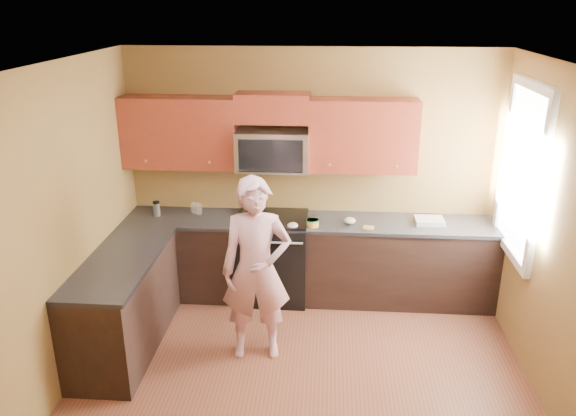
# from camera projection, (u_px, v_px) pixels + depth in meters

# --- Properties ---
(floor) EXTENTS (4.00, 4.00, 0.00)m
(floor) POSITION_uv_depth(u_px,v_px,m) (300.00, 394.00, 4.77)
(floor) COLOR brown
(floor) RESTS_ON ground
(ceiling) EXTENTS (4.00, 4.00, 0.00)m
(ceiling) POSITION_uv_depth(u_px,v_px,m) (303.00, 69.00, 3.82)
(ceiling) COLOR white
(ceiling) RESTS_ON ground
(wall_back) EXTENTS (4.00, 0.00, 4.00)m
(wall_back) POSITION_uv_depth(u_px,v_px,m) (311.00, 174.00, 6.16)
(wall_back) COLOR brown
(wall_back) RESTS_ON ground
(wall_left) EXTENTS (0.00, 4.00, 4.00)m
(wall_left) POSITION_uv_depth(u_px,v_px,m) (49.00, 242.00, 4.44)
(wall_left) COLOR brown
(wall_left) RESTS_ON ground
(wall_right) EXTENTS (0.00, 4.00, 4.00)m
(wall_right) POSITION_uv_depth(u_px,v_px,m) (570.00, 258.00, 4.16)
(wall_right) COLOR brown
(wall_right) RESTS_ON ground
(cabinet_back_run) EXTENTS (4.00, 0.60, 0.88)m
(cabinet_back_run) POSITION_uv_depth(u_px,v_px,m) (309.00, 260.00, 6.20)
(cabinet_back_run) COLOR black
(cabinet_back_run) RESTS_ON floor
(cabinet_left_run) EXTENTS (0.60, 1.60, 0.88)m
(cabinet_left_run) POSITION_uv_depth(u_px,v_px,m) (124.00, 305.00, 5.29)
(cabinet_left_run) COLOR black
(cabinet_left_run) RESTS_ON floor
(countertop_back) EXTENTS (4.00, 0.62, 0.04)m
(countertop_back) POSITION_uv_depth(u_px,v_px,m) (309.00, 222.00, 6.03)
(countertop_back) COLOR black
(countertop_back) RESTS_ON cabinet_back_run
(countertop_left) EXTENTS (0.62, 1.60, 0.04)m
(countertop_left) POSITION_uv_depth(u_px,v_px,m) (120.00, 261.00, 5.13)
(countertop_left) COLOR black
(countertop_left) RESTS_ON cabinet_left_run
(stove) EXTENTS (0.76, 0.65, 0.95)m
(stove) POSITION_uv_depth(u_px,v_px,m) (272.00, 257.00, 6.20)
(stove) COLOR black
(stove) RESTS_ON floor
(microwave) EXTENTS (0.76, 0.40, 0.42)m
(microwave) POSITION_uv_depth(u_px,v_px,m) (273.00, 169.00, 5.97)
(microwave) COLOR silver
(microwave) RESTS_ON wall_back
(upper_cab_left) EXTENTS (1.22, 0.33, 0.75)m
(upper_cab_left) POSITION_uv_depth(u_px,v_px,m) (182.00, 166.00, 6.07)
(upper_cab_left) COLOR maroon
(upper_cab_left) RESTS_ON wall_back
(upper_cab_right) EXTENTS (1.12, 0.33, 0.75)m
(upper_cab_right) POSITION_uv_depth(u_px,v_px,m) (361.00, 170.00, 5.94)
(upper_cab_right) COLOR maroon
(upper_cab_right) RESTS_ON wall_back
(upper_cab_over_mw) EXTENTS (0.76, 0.33, 0.30)m
(upper_cab_over_mw) POSITION_uv_depth(u_px,v_px,m) (273.00, 108.00, 5.78)
(upper_cab_over_mw) COLOR maroon
(upper_cab_over_mw) RESTS_ON wall_back
(window) EXTENTS (0.06, 1.06, 1.66)m
(window) POSITION_uv_depth(u_px,v_px,m) (522.00, 172.00, 5.17)
(window) COLOR white
(window) RESTS_ON wall_right
(woman) EXTENTS (0.67, 0.48, 1.73)m
(woman) POSITION_uv_depth(u_px,v_px,m) (256.00, 270.00, 5.04)
(woman) COLOR #D86C90
(woman) RESTS_ON floor
(frying_pan) EXTENTS (0.28, 0.45, 0.06)m
(frying_pan) POSITION_uv_depth(u_px,v_px,m) (263.00, 222.00, 5.90)
(frying_pan) COLOR black
(frying_pan) RESTS_ON stove
(butter_tub) EXTENTS (0.13, 0.13, 0.10)m
(butter_tub) POSITION_uv_depth(u_px,v_px,m) (313.00, 226.00, 5.86)
(butter_tub) COLOR gold
(butter_tub) RESTS_ON countertop_back
(toast_slice) EXTENTS (0.13, 0.13, 0.01)m
(toast_slice) POSITION_uv_depth(u_px,v_px,m) (368.00, 228.00, 5.80)
(toast_slice) COLOR #B27F47
(toast_slice) RESTS_ON countertop_back
(napkin_a) EXTENTS (0.14, 0.14, 0.06)m
(napkin_a) POSITION_uv_depth(u_px,v_px,m) (293.00, 226.00, 5.80)
(napkin_a) COLOR silver
(napkin_a) RESTS_ON countertop_back
(napkin_b) EXTENTS (0.15, 0.16, 0.07)m
(napkin_b) POSITION_uv_depth(u_px,v_px,m) (350.00, 221.00, 5.92)
(napkin_b) COLOR silver
(napkin_b) RESTS_ON countertop_back
(dish_towel) EXTENTS (0.30, 0.25, 0.05)m
(dish_towel) POSITION_uv_depth(u_px,v_px,m) (429.00, 221.00, 5.94)
(dish_towel) COLOR silver
(dish_towel) RESTS_ON countertop_back
(travel_mug) EXTENTS (0.10, 0.10, 0.16)m
(travel_mug) POSITION_uv_depth(u_px,v_px,m) (157.00, 216.00, 6.15)
(travel_mug) COLOR silver
(travel_mug) RESTS_ON countertop_back
(glass_b) EXTENTS (0.09, 0.09, 0.12)m
(glass_b) POSITION_uv_depth(u_px,v_px,m) (199.00, 209.00, 6.18)
(glass_b) COLOR silver
(glass_b) RESTS_ON countertop_back
(glass_c) EXTENTS (0.08, 0.08, 0.12)m
(glass_c) POSITION_uv_depth(u_px,v_px,m) (194.00, 208.00, 6.22)
(glass_c) COLOR silver
(glass_c) RESTS_ON countertop_back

